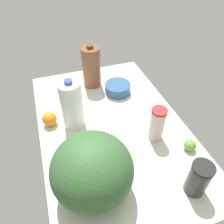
{
  "coord_description": "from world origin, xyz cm",
  "views": [
    {
      "loc": [
        78.07,
        -26.32,
        88.1
      ],
      "look_at": [
        0.0,
        0.0,
        13.0
      ],
      "focal_mm": 35.0,
      "sensor_mm": 36.0,
      "label": 1
    }
  ],
  "objects_px": {
    "mixing_bowl": "(118,88)",
    "orange_beside_bowl": "(50,119)",
    "shaker_bottle": "(198,179)",
    "watermelon": "(92,170)",
    "chocolate_milk_jug": "(91,67)",
    "milk_jug": "(72,105)",
    "lemon_by_jug": "(74,102)",
    "lime_far_back": "(190,145)",
    "tumbler_cup": "(157,124)"
  },
  "relations": [
    {
      "from": "mixing_bowl",
      "to": "orange_beside_bowl",
      "type": "bearing_deg",
      "value": -70.81
    },
    {
      "from": "shaker_bottle",
      "to": "watermelon",
      "type": "xyz_separation_m",
      "value": [
        -0.13,
        -0.39,
        0.06
      ]
    },
    {
      "from": "chocolate_milk_jug",
      "to": "milk_jug",
      "type": "xyz_separation_m",
      "value": [
        0.33,
        -0.18,
        0.0
      ]
    },
    {
      "from": "shaker_bottle",
      "to": "lemon_by_jug",
      "type": "distance_m",
      "value": 0.77
    },
    {
      "from": "shaker_bottle",
      "to": "watermelon",
      "type": "distance_m",
      "value": 0.42
    },
    {
      "from": "shaker_bottle",
      "to": "watermelon",
      "type": "bearing_deg",
      "value": -108.68
    },
    {
      "from": "lime_far_back",
      "to": "milk_jug",
      "type": "bearing_deg",
      "value": -125.57
    },
    {
      "from": "tumbler_cup",
      "to": "mixing_bowl",
      "type": "distance_m",
      "value": 0.43
    },
    {
      "from": "orange_beside_bowl",
      "to": "chocolate_milk_jug",
      "type": "bearing_deg",
      "value": 133.28
    },
    {
      "from": "watermelon",
      "to": "tumbler_cup",
      "type": "bearing_deg",
      "value": 115.83
    },
    {
      "from": "orange_beside_bowl",
      "to": "shaker_bottle",
      "type": "bearing_deg",
      "value": 41.86
    },
    {
      "from": "watermelon",
      "to": "mixing_bowl",
      "type": "height_order",
      "value": "watermelon"
    },
    {
      "from": "milk_jug",
      "to": "watermelon",
      "type": "height_order",
      "value": "same"
    },
    {
      "from": "tumbler_cup",
      "to": "lime_far_back",
      "type": "bearing_deg",
      "value": 44.58
    },
    {
      "from": "milk_jug",
      "to": "chocolate_milk_jug",
      "type": "bearing_deg",
      "value": 150.76
    },
    {
      "from": "watermelon",
      "to": "lemon_by_jug",
      "type": "relative_size",
      "value": 5.2
    },
    {
      "from": "chocolate_milk_jug",
      "to": "watermelon",
      "type": "distance_m",
      "value": 0.76
    },
    {
      "from": "lime_far_back",
      "to": "shaker_bottle",
      "type": "bearing_deg",
      "value": -28.27
    },
    {
      "from": "mixing_bowl",
      "to": "lemon_by_jug",
      "type": "height_order",
      "value": "same"
    },
    {
      "from": "chocolate_milk_jug",
      "to": "watermelon",
      "type": "bearing_deg",
      "value": -14.02
    },
    {
      "from": "tumbler_cup",
      "to": "orange_beside_bowl",
      "type": "relative_size",
      "value": 2.42
    },
    {
      "from": "milk_jug",
      "to": "lime_far_back",
      "type": "relative_size",
      "value": 4.91
    },
    {
      "from": "shaker_bottle",
      "to": "watermelon",
      "type": "height_order",
      "value": "watermelon"
    },
    {
      "from": "mixing_bowl",
      "to": "tumbler_cup",
      "type": "bearing_deg",
      "value": 7.07
    },
    {
      "from": "watermelon",
      "to": "orange_beside_bowl",
      "type": "relative_size",
      "value": 4.08
    },
    {
      "from": "watermelon",
      "to": "lime_far_back",
      "type": "xyz_separation_m",
      "value": [
        -0.06,
        0.49,
        -0.11
      ]
    },
    {
      "from": "milk_jug",
      "to": "lime_far_back",
      "type": "xyz_separation_m",
      "value": [
        0.35,
        0.49,
        -0.1
      ]
    },
    {
      "from": "milk_jug",
      "to": "shaker_bottle",
      "type": "distance_m",
      "value": 0.67
    },
    {
      "from": "watermelon",
      "to": "chocolate_milk_jug",
      "type": "bearing_deg",
      "value": 165.98
    },
    {
      "from": "shaker_bottle",
      "to": "chocolate_milk_jug",
      "type": "bearing_deg",
      "value": -166.48
    },
    {
      "from": "shaker_bottle",
      "to": "lime_far_back",
      "type": "height_order",
      "value": "shaker_bottle"
    },
    {
      "from": "mixing_bowl",
      "to": "lemon_by_jug",
      "type": "xyz_separation_m",
      "value": [
        0.05,
        -0.29,
        -0.0
      ]
    },
    {
      "from": "milk_jug",
      "to": "orange_beside_bowl",
      "type": "distance_m",
      "value": 0.16
    },
    {
      "from": "mixing_bowl",
      "to": "orange_beside_bowl",
      "type": "xyz_separation_m",
      "value": [
        0.15,
        -0.44,
        0.01
      ]
    },
    {
      "from": "tumbler_cup",
      "to": "lemon_by_jug",
      "type": "distance_m",
      "value": 0.51
    },
    {
      "from": "tumbler_cup",
      "to": "orange_beside_bowl",
      "type": "height_order",
      "value": "tumbler_cup"
    },
    {
      "from": "chocolate_milk_jug",
      "to": "tumbler_cup",
      "type": "distance_m",
      "value": 0.59
    },
    {
      "from": "tumbler_cup",
      "to": "shaker_bottle",
      "type": "bearing_deg",
      "value": 3.89
    },
    {
      "from": "watermelon",
      "to": "lemon_by_jug",
      "type": "bearing_deg",
      "value": 177.04
    },
    {
      "from": "mixing_bowl",
      "to": "chocolate_milk_jug",
      "type": "bearing_deg",
      "value": -135.16
    },
    {
      "from": "chocolate_milk_jug",
      "to": "mixing_bowl",
      "type": "relative_size",
      "value": 1.73
    },
    {
      "from": "chocolate_milk_jug",
      "to": "milk_jug",
      "type": "distance_m",
      "value": 0.37
    },
    {
      "from": "chocolate_milk_jug",
      "to": "lemon_by_jug",
      "type": "bearing_deg",
      "value": -39.75
    },
    {
      "from": "milk_jug",
      "to": "orange_beside_bowl",
      "type": "bearing_deg",
      "value": -106.29
    },
    {
      "from": "lemon_by_jug",
      "to": "watermelon",
      "type": "bearing_deg",
      "value": -2.96
    },
    {
      "from": "orange_beside_bowl",
      "to": "milk_jug",
      "type": "bearing_deg",
      "value": 73.71
    },
    {
      "from": "milk_jug",
      "to": "lemon_by_jug",
      "type": "xyz_separation_m",
      "value": [
        -0.14,
        0.03,
        -0.1
      ]
    },
    {
      "from": "tumbler_cup",
      "to": "lime_far_back",
      "type": "relative_size",
      "value": 3.24
    },
    {
      "from": "tumbler_cup",
      "to": "shaker_bottle",
      "type": "xyz_separation_m",
      "value": [
        0.31,
        0.02,
        -0.01
      ]
    },
    {
      "from": "tumbler_cup",
      "to": "shaker_bottle",
      "type": "height_order",
      "value": "tumbler_cup"
    }
  ]
}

